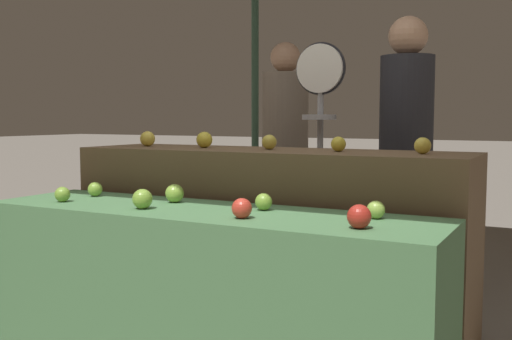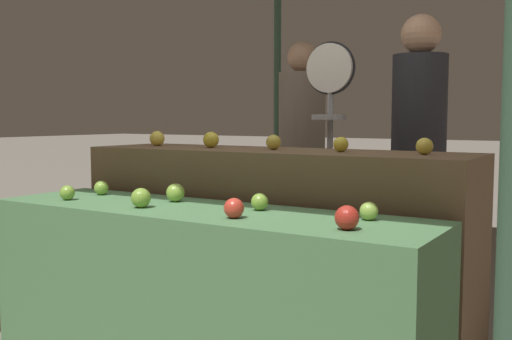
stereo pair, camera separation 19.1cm
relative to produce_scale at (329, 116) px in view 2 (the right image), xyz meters
name	(u,v)px [view 2 (the right image)]	position (x,y,z in m)	size (l,w,h in m)	color
display_counter_front	(202,298)	(-0.05, -1.16, -0.79)	(2.04, 0.55, 0.78)	#4C7A4C
display_counter_back	(272,247)	(-0.05, -0.56, -0.68)	(2.04, 0.55, 1.01)	brown
apple_front_0	(67,193)	(-0.76, -1.27, -0.37)	(0.07, 0.07, 0.07)	#7AA338
apple_front_1	(141,198)	(-0.30, -1.27, -0.36)	(0.09, 0.09, 0.09)	#7AA338
apple_front_2	(234,208)	(0.20, -1.28, -0.36)	(0.08, 0.08, 0.08)	red
apple_front_3	(347,218)	(0.67, -1.27, -0.36)	(0.09, 0.09, 0.09)	#AD281E
apple_front_4	(101,188)	(-0.77, -1.05, -0.37)	(0.07, 0.07, 0.07)	#7AA338
apple_front_5	(175,193)	(-0.29, -1.05, -0.36)	(0.09, 0.09, 0.09)	#84AD3D
apple_front_6	(260,202)	(0.18, -1.06, -0.37)	(0.07, 0.07, 0.07)	#7AA338
apple_front_7	(369,211)	(0.66, -1.05, -0.37)	(0.07, 0.07, 0.07)	#8EB247
apple_back_0	(157,139)	(-0.82, -0.57, -0.13)	(0.09, 0.09, 0.09)	yellow
apple_back_1	(211,140)	(-0.44, -0.57, -0.13)	(0.09, 0.09, 0.09)	gold
apple_back_2	(273,142)	(-0.05, -0.56, -0.14)	(0.08, 0.08, 0.08)	gold
apple_back_3	(341,144)	(0.33, -0.57, -0.14)	(0.07, 0.07, 0.07)	gold
apple_back_4	(424,146)	(0.73, -0.57, -0.14)	(0.08, 0.08, 0.08)	yellow
produce_scale	(329,116)	(0.00, 0.00, 0.00)	(0.31, 0.20, 1.61)	#99999E
person_vendor_at_scale	(419,139)	(0.43, 0.33, -0.14)	(0.34, 0.34, 1.77)	#2D2D38
person_customer_left	(302,139)	(-0.62, 0.84, -0.18)	(0.38, 0.38, 1.73)	#2D2D38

